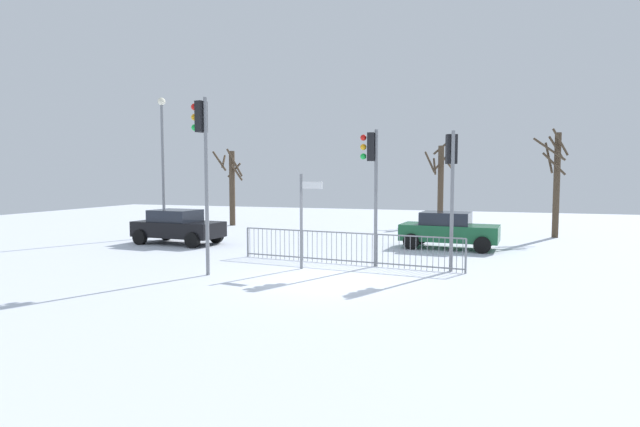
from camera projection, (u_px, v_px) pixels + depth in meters
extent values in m
plane|color=silver|center=(322.00, 280.00, 14.21)|extent=(60.00, 60.00, 0.00)
cylinder|color=slate|center=(452.00, 202.00, 15.38)|extent=(0.11, 0.11, 4.29)
cube|color=black|center=(451.00, 149.00, 15.42)|extent=(0.38, 0.32, 0.90)
sphere|color=red|center=(449.00, 140.00, 15.65)|extent=(0.20, 0.20, 0.20)
sphere|color=orange|center=(449.00, 150.00, 15.67)|extent=(0.20, 0.20, 0.20)
sphere|color=green|center=(449.00, 159.00, 15.69)|extent=(0.20, 0.20, 0.20)
cylinder|color=slate|center=(207.00, 187.00, 14.77)|extent=(0.11, 0.11, 5.19)
cube|color=black|center=(201.00, 117.00, 14.69)|extent=(0.28, 0.36, 0.90)
sphere|color=red|center=(194.00, 107.00, 14.79)|extent=(0.20, 0.20, 0.20)
sphere|color=orange|center=(195.00, 117.00, 14.81)|extent=(0.20, 0.20, 0.20)
sphere|color=green|center=(195.00, 128.00, 14.84)|extent=(0.20, 0.20, 0.20)
cylinder|color=slate|center=(376.00, 199.00, 16.23)|extent=(0.11, 0.11, 4.40)
cube|color=black|center=(371.00, 147.00, 16.14)|extent=(0.24, 0.34, 0.90)
sphere|color=red|center=(363.00, 138.00, 16.18)|extent=(0.20, 0.20, 0.20)
sphere|color=orange|center=(363.00, 147.00, 16.20)|extent=(0.20, 0.20, 0.20)
sphere|color=green|center=(363.00, 156.00, 16.22)|extent=(0.20, 0.20, 0.20)
cylinder|color=slate|center=(301.00, 222.00, 15.87)|extent=(0.09, 0.09, 2.99)
cube|color=white|center=(312.00, 185.00, 15.60)|extent=(0.69, 0.15, 0.22)
cube|color=slate|center=(347.00, 233.00, 16.68)|extent=(7.63, 0.88, 0.04)
cube|color=slate|center=(346.00, 261.00, 16.75)|extent=(7.63, 0.88, 0.04)
cylinder|color=slate|center=(250.00, 242.00, 18.26)|extent=(0.02, 0.02, 1.05)
cylinder|color=slate|center=(254.00, 243.00, 18.18)|extent=(0.02, 0.02, 1.05)
cylinder|color=slate|center=(258.00, 243.00, 18.11)|extent=(0.02, 0.02, 1.05)
cylinder|color=slate|center=(263.00, 243.00, 18.04)|extent=(0.02, 0.02, 1.05)
cylinder|color=slate|center=(267.00, 244.00, 17.96)|extent=(0.02, 0.02, 1.05)
cylinder|color=slate|center=(271.00, 244.00, 17.89)|extent=(0.02, 0.02, 1.05)
cylinder|color=slate|center=(276.00, 244.00, 17.82)|extent=(0.02, 0.02, 1.05)
cylinder|color=slate|center=(280.00, 244.00, 17.74)|extent=(0.02, 0.02, 1.05)
cylinder|color=slate|center=(285.00, 245.00, 17.67)|extent=(0.02, 0.02, 1.05)
cylinder|color=slate|center=(289.00, 245.00, 17.60)|extent=(0.02, 0.02, 1.05)
cylinder|color=slate|center=(294.00, 245.00, 17.53)|extent=(0.02, 0.02, 1.05)
cylinder|color=slate|center=(298.00, 246.00, 17.45)|extent=(0.02, 0.02, 1.05)
cylinder|color=slate|center=(303.00, 246.00, 17.38)|extent=(0.02, 0.02, 1.05)
cylinder|color=slate|center=(308.00, 246.00, 17.31)|extent=(0.02, 0.02, 1.05)
cylinder|color=slate|center=(312.00, 246.00, 17.23)|extent=(0.02, 0.02, 1.05)
cylinder|color=slate|center=(317.00, 247.00, 17.16)|extent=(0.02, 0.02, 1.05)
cylinder|color=slate|center=(322.00, 247.00, 17.09)|extent=(0.02, 0.02, 1.05)
cylinder|color=slate|center=(327.00, 247.00, 17.01)|extent=(0.02, 0.02, 1.05)
cylinder|color=slate|center=(332.00, 248.00, 16.94)|extent=(0.02, 0.02, 1.05)
cylinder|color=slate|center=(337.00, 248.00, 16.87)|extent=(0.02, 0.02, 1.05)
cylinder|color=slate|center=(341.00, 248.00, 16.79)|extent=(0.02, 0.02, 1.05)
cylinder|color=slate|center=(346.00, 249.00, 16.72)|extent=(0.02, 0.02, 1.05)
cylinder|color=slate|center=(352.00, 249.00, 16.65)|extent=(0.02, 0.02, 1.05)
cylinder|color=slate|center=(357.00, 249.00, 16.57)|extent=(0.02, 0.02, 1.05)
cylinder|color=slate|center=(362.00, 250.00, 16.50)|extent=(0.02, 0.02, 1.05)
cylinder|color=slate|center=(367.00, 250.00, 16.43)|extent=(0.02, 0.02, 1.05)
cylinder|color=slate|center=(372.00, 250.00, 16.35)|extent=(0.02, 0.02, 1.05)
cylinder|color=slate|center=(377.00, 251.00, 16.28)|extent=(0.02, 0.02, 1.05)
cylinder|color=slate|center=(383.00, 251.00, 16.21)|extent=(0.02, 0.02, 1.05)
cylinder|color=slate|center=(388.00, 251.00, 16.13)|extent=(0.02, 0.02, 1.05)
cylinder|color=slate|center=(394.00, 252.00, 16.06)|extent=(0.02, 0.02, 1.05)
cylinder|color=slate|center=(399.00, 252.00, 15.99)|extent=(0.02, 0.02, 1.05)
cylinder|color=slate|center=(405.00, 252.00, 15.91)|extent=(0.02, 0.02, 1.05)
cylinder|color=slate|center=(410.00, 253.00, 15.84)|extent=(0.02, 0.02, 1.05)
cylinder|color=slate|center=(416.00, 253.00, 15.77)|extent=(0.02, 0.02, 1.05)
cylinder|color=slate|center=(421.00, 253.00, 15.69)|extent=(0.02, 0.02, 1.05)
cylinder|color=slate|center=(427.00, 254.00, 15.62)|extent=(0.02, 0.02, 1.05)
cylinder|color=slate|center=(433.00, 254.00, 15.55)|extent=(0.02, 0.02, 1.05)
cylinder|color=slate|center=(439.00, 254.00, 15.47)|extent=(0.02, 0.02, 1.05)
cylinder|color=slate|center=(445.00, 255.00, 15.40)|extent=(0.02, 0.02, 1.05)
cylinder|color=slate|center=(451.00, 255.00, 15.33)|extent=(0.02, 0.02, 1.05)
cylinder|color=slate|center=(457.00, 256.00, 15.25)|extent=(0.02, 0.02, 1.05)
cylinder|color=slate|center=(463.00, 256.00, 15.18)|extent=(0.02, 0.02, 1.05)
cylinder|color=slate|center=(248.00, 242.00, 18.29)|extent=(0.06, 0.06, 1.05)
cylinder|color=slate|center=(466.00, 256.00, 15.14)|extent=(0.06, 0.06, 1.05)
cube|color=#195933|center=(449.00, 233.00, 20.36)|extent=(3.93, 2.02, 0.65)
cube|color=#1E232D|center=(446.00, 219.00, 20.38)|extent=(2.02, 1.66, 0.55)
cylinder|color=black|center=(486.00, 240.00, 20.64)|extent=(0.66, 0.27, 0.64)
cylinder|color=black|center=(482.00, 245.00, 19.08)|extent=(0.66, 0.27, 0.64)
cylinder|color=black|center=(420.00, 237.00, 21.69)|extent=(0.66, 0.27, 0.64)
cylinder|color=black|center=(411.00, 241.00, 20.13)|extent=(0.66, 0.27, 0.64)
cube|color=black|center=(178.00, 229.00, 21.75)|extent=(3.92, 1.99, 0.65)
cube|color=#1E232D|center=(175.00, 216.00, 21.76)|extent=(2.01, 1.64, 0.55)
cylinder|color=black|center=(216.00, 236.00, 22.04)|extent=(0.66, 0.27, 0.64)
cylinder|color=black|center=(192.00, 240.00, 20.47)|extent=(0.66, 0.27, 0.64)
cylinder|color=black|center=(166.00, 233.00, 23.07)|extent=(0.66, 0.27, 0.64)
cylinder|color=black|center=(140.00, 237.00, 21.50)|extent=(0.66, 0.27, 0.64)
cylinder|color=slate|center=(163.00, 171.00, 24.21)|extent=(0.14, 0.14, 6.33)
sphere|color=#F2EACC|center=(162.00, 101.00, 23.97)|extent=(0.36, 0.36, 0.36)
cylinder|color=#473828|center=(441.00, 185.00, 30.02)|extent=(0.34, 0.34, 4.70)
cylinder|color=#473828|center=(435.00, 166.00, 29.97)|extent=(0.31, 0.85, 1.01)
cylinder|color=#473828|center=(430.00, 162.00, 29.80)|extent=(0.80, 1.37, 1.28)
cylinder|color=#473828|center=(442.00, 161.00, 30.35)|extent=(1.06, 0.22, 1.18)
cylinder|color=#473828|center=(449.00, 164.00, 29.60)|extent=(0.54, 1.03, 0.73)
cylinder|color=#473828|center=(440.00, 149.00, 30.24)|extent=(0.85, 0.31, 0.75)
cylinder|color=#473828|center=(232.00, 188.00, 29.76)|extent=(0.34, 0.34, 4.37)
cylinder|color=#473828|center=(237.00, 172.00, 29.45)|extent=(0.40, 0.89, 0.98)
cylinder|color=#473828|center=(235.00, 163.00, 29.26)|extent=(0.75, 0.82, 1.62)
cylinder|color=#473828|center=(219.00, 161.00, 29.17)|extent=(1.42, 1.07, 1.17)
cylinder|color=#473828|center=(234.00, 170.00, 30.05)|extent=(0.85, 0.22, 0.88)
cylinder|color=#473828|center=(224.00, 161.00, 29.63)|extent=(0.45, 1.01, 0.79)
cylinder|color=#473828|center=(557.00, 185.00, 23.84)|extent=(0.29, 0.29, 4.95)
cylinder|color=#473828|center=(549.00, 149.00, 23.25)|extent=(1.36, 1.00, 1.13)
cylinder|color=#473828|center=(549.00, 158.00, 23.75)|extent=(0.35, 0.89, 1.47)
cylinder|color=#473828|center=(554.00, 164.00, 23.38)|extent=(1.03, 0.51, 1.09)
cylinder|color=#473828|center=(556.00, 148.00, 23.46)|extent=(0.72, 0.35, 1.12)
cylinder|color=#473828|center=(560.00, 142.00, 23.35)|extent=(0.78, 0.23, 1.27)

